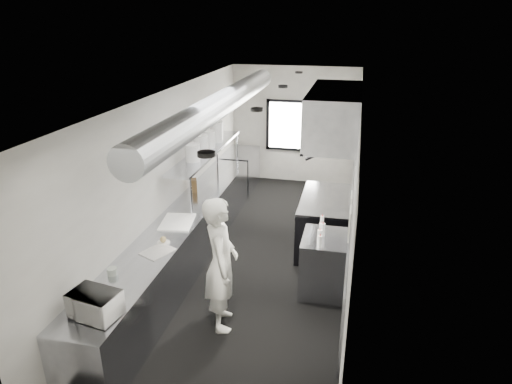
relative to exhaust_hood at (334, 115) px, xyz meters
The scene contains 35 objects.
floor 2.72m from the exhaust_hood, 147.45° to the right, with size 3.00×8.00×0.01m, color black.
ceiling 1.36m from the exhaust_hood, 147.45° to the right, with size 3.00×8.00×0.01m, color silver.
wall_back 3.62m from the exhaust_hood, 108.38° to the left, with size 3.00×0.02×2.80m, color beige.
wall_front 4.93m from the exhaust_hood, 103.13° to the right, with size 3.00×0.02×2.80m, color beige.
wall_left 2.87m from the exhaust_hood, 164.91° to the right, with size 0.02×8.00×2.80m, color beige.
wall_right 1.28m from the exhaust_hood, 60.05° to the right, with size 0.02×8.00×2.80m, color beige.
wall_cladding 1.92m from the exhaust_hood, 46.22° to the right, with size 0.03×5.50×1.10m, color #9C9FAB.
hvac_duct 1.83m from the exhaust_hood, behind, with size 0.40×0.40×6.40m, color #9A9EA3.
service_window 3.58m from the exhaust_hood, 108.57° to the left, with size 1.36×0.05×1.25m.
exhaust_hood is the anchor object (origin of this frame).
prep_counter 3.20m from the exhaust_hood, 151.89° to the right, with size 0.70×6.00×0.90m, color #9C9FAB.
pass_shelf 2.46m from the exhaust_hood, behind, with size 0.45×3.00×0.68m.
range 1.92m from the exhaust_hood, behind, with size 0.88×1.60×0.94m.
bottle_station 2.39m from the exhaust_hood, 87.82° to the right, with size 0.65×0.80×0.90m, color #9C9FAB.
far_work_table 3.88m from the exhaust_hood, 131.94° to the left, with size 0.70×1.20×0.90m, color #9C9FAB.
notice_sheet_a 2.09m from the exhaust_hood, 78.88° to the right, with size 0.02×0.28×0.38m, color silver.
notice_sheet_b 2.43m from the exhaust_hood, 80.58° to the right, with size 0.02×0.28×0.38m, color silver.
line_cook 3.12m from the exhaust_hood, 115.75° to the right, with size 0.67×0.44×1.83m, color silver.
microwave 4.55m from the exhaust_hood, 120.25° to the right, with size 0.48×0.36×0.29m, color silver.
deli_tub_a 4.45m from the exhaust_hood, 124.02° to the right, with size 0.14×0.14×0.10m, color #A4AFA1.
deli_tub_b 4.12m from the exhaust_hood, 129.27° to the right, with size 0.13×0.13×0.09m, color #A4AFA1.
newspaper 3.49m from the exhaust_hood, 132.51° to the right, with size 0.33×0.41×0.01m, color silver.
small_plate 3.35m from the exhaust_hood, 135.92° to the right, with size 0.19×0.19×0.02m, color white.
pastry 3.32m from the exhaust_hood, 135.92° to the right, with size 0.09×0.09×0.09m, color tan.
cutting_board 3.02m from the exhaust_hood, 147.57° to the right, with size 0.47×0.63×0.02m, color white.
knife_block 2.79m from the exhaust_hood, behind, with size 0.09×0.20×0.22m, color brown.
plate_stack_a 2.43m from the exhaust_hood, behind, with size 0.25×0.25×0.30m, color white.
plate_stack_b 2.40m from the exhaust_hood, behind, with size 0.26×0.26×0.34m, color white.
plate_stack_c 2.44m from the exhaust_hood, 168.38° to the left, with size 0.22×0.22×0.32m, color white.
plate_stack_d 2.53m from the exhaust_hood, 158.42° to the left, with size 0.26×0.26×0.39m, color white.
squeeze_bottle_a 2.21m from the exhaust_hood, 90.02° to the right, with size 0.06×0.06×0.17m, color white.
squeeze_bottle_b 2.11m from the exhaust_hood, 90.64° to the right, with size 0.07×0.07×0.20m, color white.
squeeze_bottle_c 1.95m from the exhaust_hood, 89.66° to the right, with size 0.07×0.07×0.20m, color white.
squeeze_bottle_d 1.91m from the exhaust_hood, 91.03° to the right, with size 0.06×0.06×0.17m, color white.
squeeze_bottle_e 1.76m from the exhaust_hood, 91.53° to the right, with size 0.06×0.06×0.17m, color white.
Camera 1 is at (1.44, -6.54, 3.90)m, focal length 31.41 mm.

